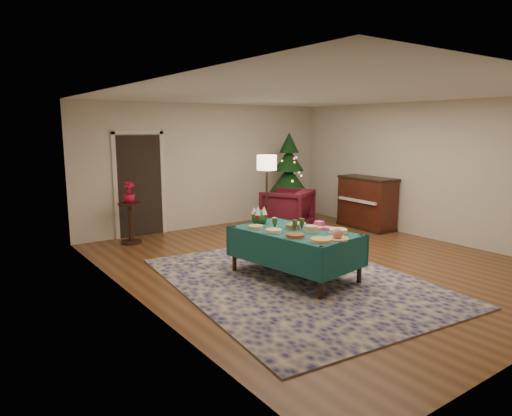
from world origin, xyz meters
TOP-DOWN VIEW (x-y plane):
  - room_shell at (0.00, 0.00)m, footprint 7.00×7.00m
  - doorway at (-1.60, 3.48)m, footprint 1.08×0.04m
  - rug at (-0.88, -0.53)m, footprint 3.60×4.49m
  - buffet_table at (-0.78, -0.39)m, footprint 1.34×1.97m
  - platter_0 at (-0.93, -1.09)m, footprint 0.33×0.33m
  - platter_1 at (-0.66, -1.12)m, footprint 0.32×0.32m
  - platter_2 at (-0.38, -0.86)m, footprint 0.31×0.31m
  - platter_3 at (-1.04, -0.71)m, footprint 0.30×0.30m
  - platter_4 at (-0.67, -0.61)m, footprint 0.21×0.21m
  - platter_5 at (-0.47, -0.50)m, footprint 0.26×0.26m
  - platter_6 at (-1.11, -0.31)m, footprint 0.27×0.27m
  - platter_7 at (-0.72, -0.27)m, footprint 0.24×0.24m
  - platter_8 at (-0.51, -0.15)m, footprint 0.27×0.27m
  - platter_9 at (-1.15, 0.08)m, footprint 0.27×0.27m
  - goblet_0 at (-0.94, -0.12)m, footprint 0.08×0.08m
  - goblet_1 at (-0.65, -0.39)m, footprint 0.08×0.08m
  - goblet_2 at (-0.80, -0.41)m, footprint 0.08×0.08m
  - napkin_stack at (-0.34, -0.61)m, footprint 0.16×0.16m
  - gift_box at (-0.34, -0.43)m, footprint 0.13×0.13m
  - centerpiece at (-0.91, 0.32)m, footprint 0.26×0.26m
  - armchair at (1.20, 2.20)m, footprint 1.25×1.23m
  - floor_lamp at (0.49, 2.00)m, footprint 0.40×0.40m
  - side_table at (-2.01, 3.00)m, footprint 0.44×0.44m
  - potted_plant at (-2.01, 3.00)m, footprint 0.23×0.41m
  - christmas_tree at (1.82, 2.90)m, footprint 1.49×1.49m
  - piano at (2.71, 1.29)m, footprint 0.68×1.34m

SIDE VIEW (x-z plane):
  - rug at x=-0.88m, z-range 0.00..0.02m
  - side_table at x=-2.01m, z-range -0.01..0.77m
  - armchair at x=1.20m, z-range 0.00..0.97m
  - piano at x=2.71m, z-range -0.01..1.12m
  - buffet_table at x=-0.78m, z-range 0.21..0.93m
  - platter_5 at x=-0.47m, z-range 0.71..0.75m
  - platter_8 at x=-0.51m, z-range 0.71..0.75m
  - platter_9 at x=-1.15m, z-range 0.71..0.75m
  - napkin_stack at x=-0.34m, z-range 0.71..0.75m
  - platter_0 at x=-0.93m, z-range 0.71..0.76m
  - platter_3 at x=-1.04m, z-range 0.71..0.76m
  - platter_6 at x=-1.11m, z-range 0.71..0.76m
  - platter_2 at x=-0.38m, z-range 0.71..0.77m
  - platter_7 at x=-0.72m, z-range 0.71..0.78m
  - platter_4 at x=-0.67m, z-range 0.71..0.81m
  - gift_box at x=-0.34m, z-range 0.71..0.81m
  - platter_1 at x=-0.66m, z-range 0.70..0.85m
  - goblet_0 at x=-0.94m, z-range 0.72..0.88m
  - goblet_1 at x=-0.65m, z-range 0.72..0.88m
  - goblet_2 at x=-0.80m, z-range 0.72..0.88m
  - centerpiece at x=-0.91m, z-range 0.69..0.98m
  - potted_plant at x=-2.01m, z-range 0.78..1.01m
  - christmas_tree at x=1.82m, z-range -0.11..1.98m
  - doorway at x=-1.60m, z-range 0.02..2.18m
  - room_shell at x=0.00m, z-range -2.15..4.85m
  - floor_lamp at x=0.49m, z-range 0.57..2.22m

